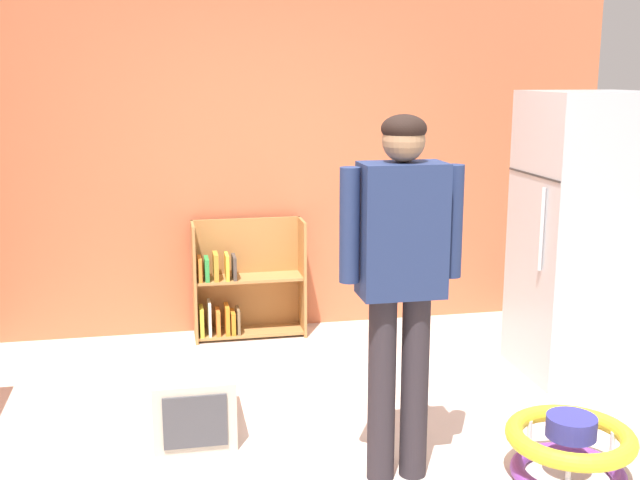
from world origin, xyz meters
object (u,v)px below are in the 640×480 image
object	(u,v)px
bookshelf	(241,287)
pet_carrier	(193,400)
refrigerator	(582,236)
baby_walker	(570,449)
standing_person	(401,268)

from	to	relation	value
bookshelf	pet_carrier	distance (m)	1.61
refrigerator	pet_carrier	world-z (taller)	refrigerator
baby_walker	pet_carrier	size ratio (longest dim) A/B	1.09
standing_person	baby_walker	distance (m)	1.19
baby_walker	pet_carrier	world-z (taller)	pet_carrier
baby_walker	pet_carrier	distance (m)	1.92
bookshelf	pet_carrier	bearing A→B (deg)	-105.18
standing_person	pet_carrier	size ratio (longest dim) A/B	3.10
refrigerator	standing_person	world-z (taller)	refrigerator
standing_person	baby_walker	bearing A→B (deg)	-13.92
refrigerator	baby_walker	bearing A→B (deg)	-119.73
bookshelf	baby_walker	world-z (taller)	bookshelf
bookshelf	standing_person	distance (m)	2.37
bookshelf	pet_carrier	xyz separation A→B (m)	(-0.42, -1.54, -0.18)
refrigerator	standing_person	size ratio (longest dim) A/B	1.04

